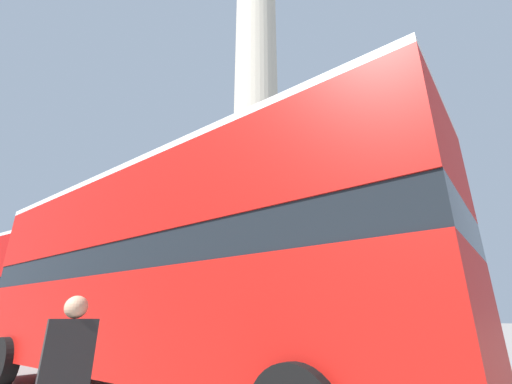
{
  "coord_description": "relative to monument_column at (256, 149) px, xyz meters",
  "views": [
    {
      "loc": [
        8.26,
        -11.61,
        1.4
      ],
      "look_at": [
        0.0,
        0.0,
        6.64
      ],
      "focal_mm": 24.0,
      "sensor_mm": 36.0,
      "label": 1
    }
  ],
  "objects": [
    {
      "name": "bus_a",
      "position": [
        2.76,
        -6.92,
        -6.44
      ],
      "size": [
        10.67,
        3.18,
        4.2
      ],
      "rotation": [
        0.0,
        0.0,
        -0.04
      ],
      "color": "#B7140F",
      "rests_on": "ground_plane"
    },
    {
      "name": "street_lamp",
      "position": [
        3.43,
        -1.91,
        -4.87
      ],
      "size": [
        0.51,
        0.51,
        6.08
      ],
      "color": "black",
      "rests_on": "ground_plane"
    },
    {
      "name": "pedestrian_near_lamp",
      "position": [
        4.86,
        -9.79,
        -7.89
      ],
      "size": [
        0.31,
        0.45,
        1.6
      ],
      "rotation": [
        0.0,
        0.0,
        4.35
      ],
      "color": "#4C473D",
      "rests_on": "ground_plane"
    },
    {
      "name": "monument_column",
      "position": [
        0.0,
        0.0,
        0.0
      ],
      "size": [
        5.92,
        5.92,
        24.02
      ],
      "color": "#BCB29E",
      "rests_on": "ground_plane"
    },
    {
      "name": "equestrian_statue",
      "position": [
        -11.45,
        5.73,
        -6.77
      ],
      "size": [
        3.39,
        2.79,
        6.46
      ],
      "rotation": [
        0.0,
        0.0,
        0.26
      ],
      "color": "#BCB29E",
      "rests_on": "ground_plane"
    },
    {
      "name": "ground_plane",
      "position": [
        0.0,
        0.0,
        -8.76
      ],
      "size": [
        200.0,
        200.0,
        0.0
      ],
      "primitive_type": "plane",
      "color": "gray"
    }
  ]
}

